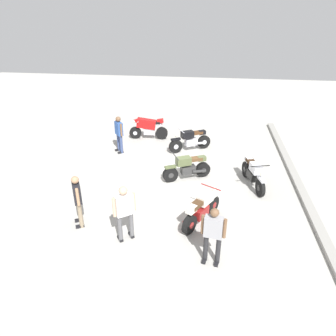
# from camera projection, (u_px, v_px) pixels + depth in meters

# --- Properties ---
(ground_plane) EXTENTS (40.00, 40.00, 0.00)m
(ground_plane) POSITION_uv_depth(u_px,v_px,m) (177.00, 181.00, 12.47)
(ground_plane) COLOR #ADAAA3
(curb_edge) EXTENTS (14.00, 0.30, 0.15)m
(curb_edge) POSITION_uv_depth(u_px,v_px,m) (300.00, 187.00, 11.92)
(curb_edge) COLOR gray
(curb_edge) RESTS_ON ground
(motorcycle_cream_vintage) EXTENTS (1.77, 1.12, 1.07)m
(motorcycle_cream_vintage) POSITION_uv_depth(u_px,v_px,m) (201.00, 209.00, 9.89)
(motorcycle_cream_vintage) COLOR black
(motorcycle_cream_vintage) RESTS_ON ground
(motorcycle_red_sportbike) EXTENTS (0.70, 1.96, 1.14)m
(motorcycle_red_sportbike) POSITION_uv_depth(u_px,v_px,m) (148.00, 127.00, 16.14)
(motorcycle_red_sportbike) COLOR black
(motorcycle_red_sportbike) RESTS_ON ground
(motorcycle_black_cruiser) EXTENTS (1.11, 1.89, 1.09)m
(motorcycle_black_cruiser) POSITION_uv_depth(u_px,v_px,m) (190.00, 140.00, 14.83)
(motorcycle_black_cruiser) COLOR black
(motorcycle_black_cruiser) RESTS_ON ground
(motorcycle_olive_vintage) EXTENTS (1.02, 1.83, 1.07)m
(motorcycle_olive_vintage) POSITION_uv_depth(u_px,v_px,m) (187.00, 168.00, 12.39)
(motorcycle_olive_vintage) COLOR black
(motorcycle_olive_vintage) RESTS_ON ground
(motorcycle_silver_cruiser) EXTENTS (2.05, 0.79, 1.09)m
(motorcycle_silver_cruiser) POSITION_uv_depth(u_px,v_px,m) (253.00, 173.00, 11.92)
(motorcycle_silver_cruiser) COLOR black
(motorcycle_silver_cruiser) RESTS_ON ground
(person_in_black_shirt) EXTENTS (0.62, 0.47, 1.69)m
(person_in_black_shirt) POSITION_uv_depth(u_px,v_px,m) (78.00, 198.00, 9.59)
(person_in_black_shirt) COLOR gray
(person_in_black_shirt) RESTS_ON ground
(person_in_white_shirt) EXTENTS (0.52, 0.60, 1.78)m
(person_in_white_shirt) POSITION_uv_depth(u_px,v_px,m) (124.00, 210.00, 8.91)
(person_in_white_shirt) COLOR #59595B
(person_in_white_shirt) RESTS_ON ground
(person_in_blue_shirt) EXTENTS (0.57, 0.52, 1.70)m
(person_in_blue_shirt) POSITION_uv_depth(u_px,v_px,m) (119.00, 132.00, 14.50)
(person_in_blue_shirt) COLOR #384772
(person_in_blue_shirt) RESTS_ON ground
(person_in_gray_shirt) EXTENTS (0.38, 0.65, 1.68)m
(person_in_gray_shirt) POSITION_uv_depth(u_px,v_px,m) (213.00, 232.00, 8.14)
(person_in_gray_shirt) COLOR #262628
(person_in_gray_shirt) RESTS_ON ground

